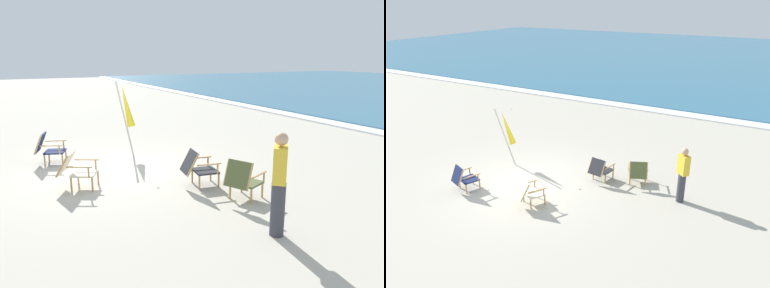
% 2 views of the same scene
% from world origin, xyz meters
% --- Properties ---
extents(ground_plane, '(80.00, 80.00, 0.00)m').
position_xyz_m(ground_plane, '(0.00, 0.00, 0.00)').
color(ground_plane, '#B7AF9E').
extents(sea, '(80.00, 40.00, 0.10)m').
position_xyz_m(sea, '(0.00, 30.18, 0.05)').
color(sea, '#2D6684').
rests_on(sea, ground).
extents(surf_band, '(80.00, 1.10, 0.06)m').
position_xyz_m(surf_band, '(0.00, 9.88, 0.03)').
color(surf_band, white).
rests_on(surf_band, ground).
extents(beach_chair_far_center, '(0.68, 0.83, 0.79)m').
position_xyz_m(beach_chair_far_center, '(1.93, 1.33, 0.42)').
color(beach_chair_far_center, '#28282D').
rests_on(beach_chair_far_center, ground).
extents(beach_chair_front_right, '(0.86, 0.95, 0.78)m').
position_xyz_m(beach_chair_front_right, '(0.87, -0.99, 0.42)').
color(beach_chair_front_right, beige).
rests_on(beach_chair_front_right, ground).
extents(beach_chair_back_right, '(0.78, 0.86, 0.81)m').
position_xyz_m(beach_chair_back_right, '(-1.31, -1.27, 0.43)').
color(beach_chair_back_right, '#19234C').
rests_on(beach_chair_back_right, ground).
extents(beach_chair_front_left, '(0.80, 0.85, 0.82)m').
position_xyz_m(beach_chair_front_left, '(3.04, 1.70, 0.43)').
color(beach_chair_front_left, '#515B33').
rests_on(beach_chair_front_left, ground).
extents(umbrella_furled_yellow, '(0.65, 0.44, 2.06)m').
position_xyz_m(umbrella_furled_yellow, '(-1.34, 0.84, 1.34)').
color(umbrella_furled_yellow, '#B7B2A8').
rests_on(umbrella_furled_yellow, ground).
extents(person_near_chairs, '(0.39, 0.37, 1.63)m').
position_xyz_m(person_near_chairs, '(4.47, 1.35, 0.84)').
color(person_near_chairs, '#383842').
rests_on(person_near_chairs, ground).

